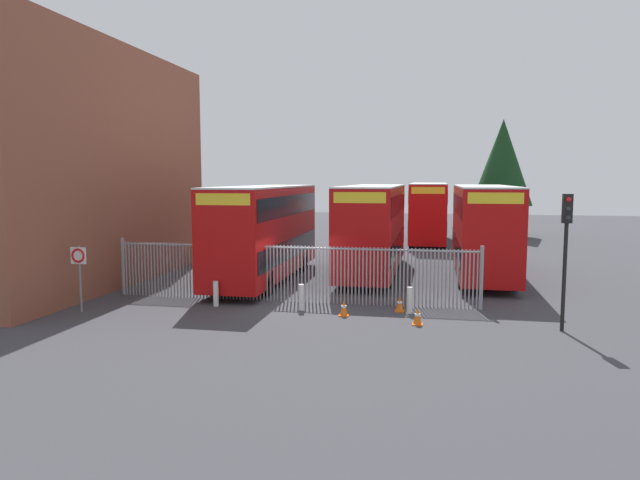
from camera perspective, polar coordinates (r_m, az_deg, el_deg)
The scene contains 16 objects.
ground_plane at distance 30.13m, azimuth 1.48°, elevation -2.99°, with size 100.00×100.00×0.00m, color #3D3D42.
depot_building_brick at distance 29.01m, azimuth -24.51°, elevation 6.62°, with size 7.29×15.69×10.60m, color brown.
palisade_fence at distance 22.28m, azimuth -2.87°, elevation -3.16°, with size 14.35×0.14×2.35m.
double_decker_bus_near_gate at distance 26.85m, azimuth -5.48°, elevation 1.08°, with size 2.54×10.81×4.42m.
double_decker_bus_behind_fence_left at distance 29.00m, azimuth 15.85°, elevation 1.25°, with size 2.54×10.81×4.42m.
double_decker_bus_behind_fence_right at distance 28.67m, azimuth 5.28°, elevation 1.40°, with size 2.54×10.81×4.42m.
double_decker_bus_far_back at distance 43.27m, azimuth 10.69°, elevation 2.91°, with size 2.54×10.81×4.42m.
bollard_near_left at distance 21.97m, azimuth -10.28°, elevation -5.25°, with size 0.20×0.20×0.95m, color silver.
bollard_center_front at distance 20.98m, azimuth -1.86°, elevation -5.69°, with size 0.20×0.20×0.95m, color silver.
bollard_near_right at distance 20.70m, azimuth 8.87°, elevation -5.93°, with size 0.20×0.20×0.95m, color silver.
traffic_cone_by_gate at distance 20.16m, azimuth 2.38°, elevation -6.73°, with size 0.34×0.34×0.59m.
traffic_cone_mid_forecourt at distance 20.98m, azimuth 7.90°, elevation -6.27°, with size 0.34×0.34×0.59m.
traffic_cone_near_kerb at distance 19.21m, azimuth 9.64°, elevation -7.46°, with size 0.34×0.34×0.59m.
speed_limit_sign_post at distance 22.14m, azimuth -22.78°, elevation -2.13°, with size 0.60×0.14×2.40m.
traffic_light_kerbside at distance 19.28m, azimuth 23.20°, elevation 0.31°, with size 0.28×0.33×4.30m.
tree_tall_back at distance 49.74m, azimuth 17.62°, elevation 7.33°, with size 4.91×4.91×9.58m.
Camera 1 is at (5.01, -21.33, 4.77)m, focal length 32.30 mm.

